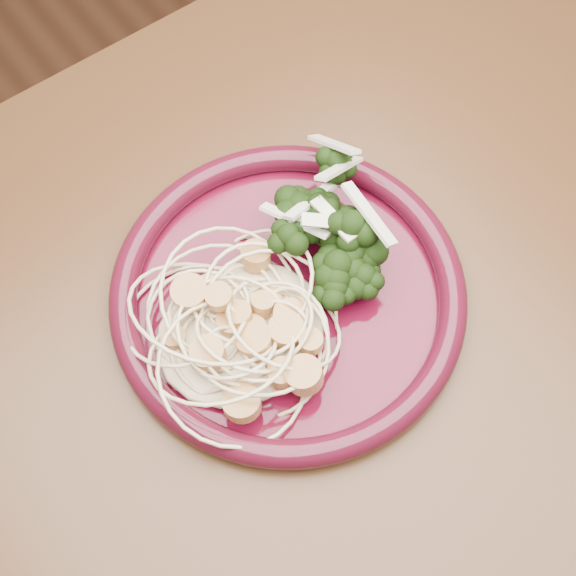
# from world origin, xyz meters

# --- Properties ---
(dining_table) EXTENTS (1.20, 0.80, 0.75)m
(dining_table) POSITION_xyz_m (0.00, 0.00, 0.65)
(dining_table) COLOR #472814
(dining_table) RESTS_ON ground
(dinner_plate) EXTENTS (0.31, 0.31, 0.02)m
(dinner_plate) POSITION_xyz_m (0.10, 0.08, 0.76)
(dinner_plate) COLOR #440617
(dinner_plate) RESTS_ON dining_table
(spaghetti_pile) EXTENTS (0.15, 0.13, 0.03)m
(spaghetti_pile) POSITION_xyz_m (0.05, 0.07, 0.77)
(spaghetti_pile) COLOR beige
(spaghetti_pile) RESTS_ON dinner_plate
(scallop_cluster) EXTENTS (0.15, 0.15, 0.04)m
(scallop_cluster) POSITION_xyz_m (0.05, 0.07, 0.81)
(scallop_cluster) COLOR tan
(scallop_cluster) RESTS_ON spaghetti_pile
(broccoli_pile) EXTENTS (0.10, 0.16, 0.05)m
(broccoli_pile) POSITION_xyz_m (0.16, 0.08, 0.78)
(broccoli_pile) COLOR black
(broccoli_pile) RESTS_ON dinner_plate
(onion_garnish) EXTENTS (0.07, 0.10, 0.05)m
(onion_garnish) POSITION_xyz_m (0.16, 0.08, 0.81)
(onion_garnish) COLOR beige
(onion_garnish) RESTS_ON broccoli_pile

